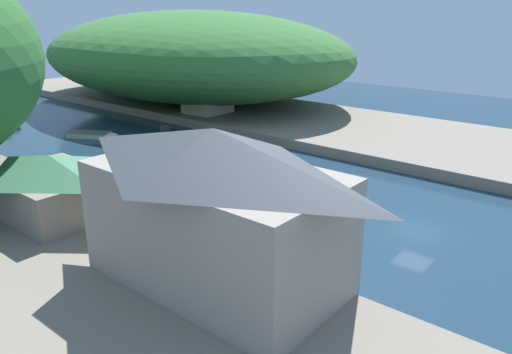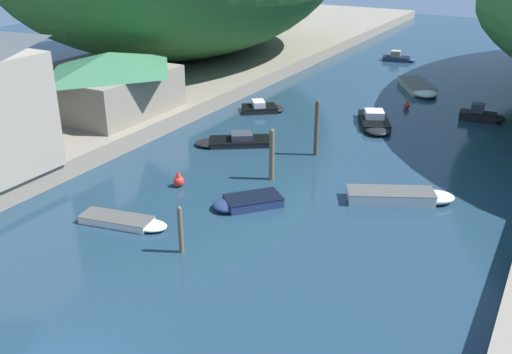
{
  "view_description": "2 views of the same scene",
  "coord_description": "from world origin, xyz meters",
  "px_view_note": "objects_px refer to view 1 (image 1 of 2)",
  "views": [
    {
      "loc": [
        -33.52,
        -12.38,
        15.83
      ],
      "look_at": [
        0.48,
        15.83,
        0.66
      ],
      "focal_mm": 35.0,
      "sensor_mm": 36.0,
      "label": 1
    },
    {
      "loc": [
        12.78,
        -9.43,
        13.78
      ],
      "look_at": [
        -1.83,
        16.67,
        0.73
      ],
      "focal_mm": 40.0,
      "sensor_mm": 36.0,
      "label": 2
    }
  ],
  "objects_px": {
    "boathouse_shed": "(52,183)",
    "person_on_quay": "(161,226)",
    "boat_moored_right": "(8,128)",
    "boat_far_upstream": "(83,174)",
    "person_by_boathouse": "(86,193)",
    "boat_far_right_bank": "(151,186)",
    "right_bank_cottage": "(207,95)",
    "boat_red_skiff": "(153,152)",
    "boat_open_rowboat": "(168,132)",
    "boat_mid_channel": "(257,189)",
    "boat_navy_launch": "(266,160)",
    "channel_buoy_near": "(128,142)",
    "waterfront_building": "(216,205)",
    "boat_cabin_cruiser": "(269,218)",
    "channel_buoy_far": "(217,202)",
    "boat_yellow_tender": "(95,135)"
  },
  "relations": [
    {
      "from": "boat_yellow_tender",
      "to": "boat_mid_channel",
      "type": "height_order",
      "value": "boat_yellow_tender"
    },
    {
      "from": "boat_cabin_cruiser",
      "to": "boat_mid_channel",
      "type": "bearing_deg",
      "value": 127.01
    },
    {
      "from": "boat_far_upstream",
      "to": "boat_mid_channel",
      "type": "height_order",
      "value": "boat_far_upstream"
    },
    {
      "from": "waterfront_building",
      "to": "channel_buoy_far",
      "type": "distance_m",
      "value": 14.73
    },
    {
      "from": "right_bank_cottage",
      "to": "boat_far_right_bank",
      "type": "xyz_separation_m",
      "value": [
        -23.99,
        -16.54,
        -3.4
      ]
    },
    {
      "from": "boat_moored_right",
      "to": "person_by_boathouse",
      "type": "height_order",
      "value": "person_by_boathouse"
    },
    {
      "from": "person_by_boathouse",
      "to": "boat_far_upstream",
      "type": "bearing_deg",
      "value": -33.92
    },
    {
      "from": "boat_open_rowboat",
      "to": "person_on_quay",
      "type": "xyz_separation_m",
      "value": [
        -21.86,
        -24.8,
        1.74
      ]
    },
    {
      "from": "boathouse_shed",
      "to": "boat_yellow_tender",
      "type": "relative_size",
      "value": 1.42
    },
    {
      "from": "channel_buoy_near",
      "to": "boat_navy_launch",
      "type": "bearing_deg",
      "value": -74.93
    },
    {
      "from": "boathouse_shed",
      "to": "boat_far_upstream",
      "type": "bearing_deg",
      "value": 49.36
    },
    {
      "from": "boat_moored_right",
      "to": "boat_cabin_cruiser",
      "type": "distance_m",
      "value": 45.22
    },
    {
      "from": "right_bank_cottage",
      "to": "boat_mid_channel",
      "type": "xyz_separation_m",
      "value": [
        -18.39,
        -24.46,
        -3.4
      ]
    },
    {
      "from": "boat_far_upstream",
      "to": "boat_cabin_cruiser",
      "type": "distance_m",
      "value": 20.92
    },
    {
      "from": "boat_red_skiff",
      "to": "person_on_quay",
      "type": "relative_size",
      "value": 3.42
    },
    {
      "from": "boathouse_shed",
      "to": "person_on_quay",
      "type": "relative_size",
      "value": 5.61
    },
    {
      "from": "right_bank_cottage",
      "to": "boat_navy_launch",
      "type": "height_order",
      "value": "right_bank_cottage"
    },
    {
      "from": "waterfront_building",
      "to": "boat_open_rowboat",
      "type": "distance_m",
      "value": 39.22
    },
    {
      "from": "boat_red_skiff",
      "to": "boat_open_rowboat",
      "type": "xyz_separation_m",
      "value": [
        6.86,
        5.49,
        0.08
      ]
    },
    {
      "from": "boat_mid_channel",
      "to": "waterfront_building",
      "type": "bearing_deg",
      "value": 73.78
    },
    {
      "from": "boathouse_shed",
      "to": "channel_buoy_far",
      "type": "distance_m",
      "value": 12.82
    },
    {
      "from": "boat_far_upstream",
      "to": "person_on_quay",
      "type": "distance_m",
      "value": 19.63
    },
    {
      "from": "boat_far_upstream",
      "to": "boat_mid_channel",
      "type": "relative_size",
      "value": 1.01
    },
    {
      "from": "boat_open_rowboat",
      "to": "channel_buoy_far",
      "type": "bearing_deg",
      "value": -37.34
    },
    {
      "from": "boat_far_upstream",
      "to": "boat_far_right_bank",
      "type": "xyz_separation_m",
      "value": [
        1.93,
        -8.01,
        -0.02
      ]
    },
    {
      "from": "boat_red_skiff",
      "to": "boat_moored_right",
      "type": "relative_size",
      "value": 1.47
    },
    {
      "from": "boathouse_shed",
      "to": "boat_red_skiff",
      "type": "distance_m",
      "value": 19.88
    },
    {
      "from": "boat_moored_right",
      "to": "boat_mid_channel",
      "type": "xyz_separation_m",
      "value": [
        3.36,
        -40.48,
        -0.09
      ]
    },
    {
      "from": "boat_mid_channel",
      "to": "person_on_quay",
      "type": "relative_size",
      "value": 2.31
    },
    {
      "from": "boat_moored_right",
      "to": "boat_far_upstream",
      "type": "height_order",
      "value": "boat_moored_right"
    },
    {
      "from": "person_by_boathouse",
      "to": "right_bank_cottage",
      "type": "bearing_deg",
      "value": -64.15
    },
    {
      "from": "channel_buoy_near",
      "to": "person_by_boathouse",
      "type": "height_order",
      "value": "person_by_boathouse"
    },
    {
      "from": "boat_far_upstream",
      "to": "person_on_quay",
      "type": "bearing_deg",
      "value": -54.86
    },
    {
      "from": "boat_red_skiff",
      "to": "boat_mid_channel",
      "type": "relative_size",
      "value": 1.48
    },
    {
      "from": "boat_far_right_bank",
      "to": "boat_cabin_cruiser",
      "type": "xyz_separation_m",
      "value": [
        1.41,
        -12.64,
        -0.07
      ]
    },
    {
      "from": "channel_buoy_far",
      "to": "boat_far_upstream",
      "type": "bearing_deg",
      "value": 100.35
    },
    {
      "from": "boat_moored_right",
      "to": "channel_buoy_far",
      "type": "height_order",
      "value": "boat_moored_right"
    },
    {
      "from": "waterfront_building",
      "to": "boat_far_upstream",
      "type": "bearing_deg",
      "value": 74.35
    },
    {
      "from": "waterfront_building",
      "to": "boat_far_right_bank",
      "type": "relative_size",
      "value": 2.78
    },
    {
      "from": "boat_moored_right",
      "to": "boat_far_upstream",
      "type": "xyz_separation_m",
      "value": [
        -4.17,
        -24.56,
        -0.06
      ]
    },
    {
      "from": "waterfront_building",
      "to": "boat_red_skiff",
      "type": "bearing_deg",
      "value": 57.64
    },
    {
      "from": "waterfront_building",
      "to": "boat_moored_right",
      "type": "height_order",
      "value": "waterfront_building"
    },
    {
      "from": "person_by_boathouse",
      "to": "boat_far_right_bank",
      "type": "bearing_deg",
      "value": -82.13
    },
    {
      "from": "channel_buoy_near",
      "to": "person_on_quay",
      "type": "distance_m",
      "value": 29.72
    },
    {
      "from": "channel_buoy_near",
      "to": "boat_yellow_tender",
      "type": "bearing_deg",
      "value": 95.09
    },
    {
      "from": "boathouse_shed",
      "to": "channel_buoy_near",
      "type": "xyz_separation_m",
      "value": [
        17.88,
        15.49,
        -3.19
      ]
    },
    {
      "from": "boat_open_rowboat",
      "to": "boat_far_upstream",
      "type": "xyz_separation_m",
      "value": [
        -16.13,
        -6.12,
        -0.13
      ]
    },
    {
      "from": "boat_navy_launch",
      "to": "channel_buoy_near",
      "type": "height_order",
      "value": "channel_buoy_near"
    },
    {
      "from": "boat_moored_right",
      "to": "boat_mid_channel",
      "type": "height_order",
      "value": "boat_moored_right"
    },
    {
      "from": "person_by_boathouse",
      "to": "waterfront_building",
      "type": "bearing_deg",
      "value": 170.22
    }
  ]
}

